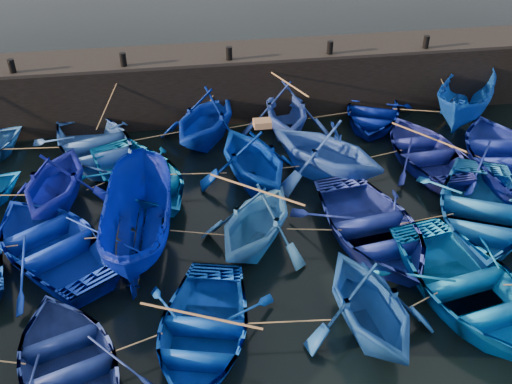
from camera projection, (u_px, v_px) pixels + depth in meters
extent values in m
plane|color=black|center=(275.00, 277.00, 15.61)|extent=(120.00, 120.00, 0.00)
cube|color=black|center=(227.00, 84.00, 23.51)|extent=(26.00, 2.50, 2.50)
cube|color=black|center=(227.00, 53.00, 22.78)|extent=(26.00, 2.50, 0.12)
cylinder|color=black|center=(12.00, 66.00, 20.80)|extent=(0.24, 0.24, 0.50)
cylinder|color=black|center=(123.00, 60.00, 21.33)|extent=(0.24, 0.24, 0.50)
cylinder|color=black|center=(229.00, 53.00, 21.87)|extent=(0.24, 0.24, 0.50)
cylinder|color=black|center=(330.00, 48.00, 22.40)|extent=(0.24, 0.24, 0.50)
cylinder|color=black|center=(426.00, 42.00, 22.94)|extent=(0.24, 0.24, 0.50)
imported|color=blue|center=(94.00, 145.00, 20.64)|extent=(5.42, 6.34, 1.11)
imported|color=#02219A|center=(205.00, 117.00, 21.34)|extent=(5.18, 5.37, 2.17)
imported|color=#2848B8|center=(286.00, 109.00, 22.01)|extent=(3.84, 4.33, 2.10)
imported|color=#000F70|center=(372.00, 112.00, 23.05)|extent=(4.78, 5.46, 0.94)
imported|color=#093A91|center=(466.00, 100.00, 22.77)|extent=(4.70, 5.30, 2.00)
imported|color=#0D178F|center=(55.00, 180.00, 17.82)|extent=(4.09, 4.51, 2.06)
imported|color=blue|center=(140.00, 177.00, 18.87)|extent=(5.59, 6.23, 1.06)
imported|color=#002B9B|center=(253.00, 157.00, 18.87)|extent=(4.52, 4.94, 2.19)
imported|color=blue|center=(326.00, 149.00, 19.21)|extent=(5.73, 5.79, 2.31)
imported|color=navy|center=(425.00, 150.00, 20.48)|extent=(3.66, 4.93, 0.99)
imported|color=navy|center=(507.00, 155.00, 19.93)|extent=(4.86, 6.24, 1.19)
imported|color=#0827B1|center=(51.00, 242.00, 16.02)|extent=(5.98, 6.39, 1.08)
imported|color=#001083|center=(137.00, 221.00, 16.09)|extent=(2.39, 5.31, 1.99)
imported|color=#3376D0|center=(256.00, 220.00, 16.14)|extent=(4.84, 4.98, 2.00)
imported|color=navy|center=(371.00, 227.00, 16.59)|extent=(4.53, 5.81, 1.10)
imported|color=blue|center=(481.00, 210.00, 17.24)|extent=(6.07, 6.80, 1.16)
imported|color=navy|center=(68.00, 361.00, 12.66)|extent=(4.50, 5.30, 0.93)
imported|color=#0436A6|center=(201.00, 331.00, 13.39)|extent=(4.29, 5.22, 0.94)
imported|color=#134996|center=(369.00, 302.00, 13.45)|extent=(3.68, 4.13, 1.98)
imported|color=blue|center=(471.00, 288.00, 14.44)|extent=(4.84, 6.10, 1.14)
cube|color=#9B6A43|center=(262.00, 123.00, 18.24)|extent=(0.57, 0.44, 0.22)
cylinder|color=tan|center=(31.00, 148.00, 20.44)|extent=(2.61, 0.27, 0.04)
cylinder|color=tan|center=(151.00, 137.00, 21.14)|extent=(2.33, 0.57, 0.04)
cylinder|color=tan|center=(246.00, 125.00, 21.96)|extent=(1.34, 0.33, 0.04)
cylinder|color=tan|center=(329.00, 115.00, 22.65)|extent=(1.85, 0.32, 0.04)
cylinder|color=tan|center=(418.00, 110.00, 23.01)|extent=(1.86, 0.62, 0.04)
cylinder|color=tan|center=(10.00, 195.00, 17.96)|extent=(1.12, 0.20, 0.04)
cylinder|color=tan|center=(100.00, 184.00, 18.47)|extent=(0.81, 0.55, 0.04)
cylinder|color=tan|center=(197.00, 174.00, 19.02)|extent=(1.96, 0.26, 0.04)
cylinder|color=tan|center=(290.00, 167.00, 19.36)|extent=(0.71, 0.07, 0.04)
cylinder|color=tan|center=(377.00, 156.00, 19.99)|extent=(2.05, 0.51, 0.04)
cylinder|color=tan|center=(466.00, 152.00, 20.20)|extent=(0.81, 1.04, 0.04)
cylinder|color=tan|center=(7.00, 247.00, 15.84)|extent=(0.59, 0.07, 0.04)
cylinder|color=tan|center=(95.00, 238.00, 16.18)|extent=(0.62, 0.04, 0.04)
cylinder|color=tan|center=(197.00, 233.00, 16.36)|extent=(1.55, 0.51, 0.04)
cylinder|color=tan|center=(314.00, 230.00, 16.49)|extent=(1.57, 0.34, 0.04)
cylinder|color=tan|center=(427.00, 219.00, 16.92)|extent=(1.75, 0.26, 0.04)
cylinder|color=tan|center=(136.00, 343.00, 12.98)|extent=(1.21, 0.44, 0.04)
cylinder|color=tan|center=(285.00, 322.00, 13.52)|extent=(2.18, 0.26, 0.04)
cylinder|color=tan|center=(420.00, 302.00, 14.08)|extent=(1.10, 0.48, 0.04)
cylinder|color=tan|center=(110.00, 98.00, 21.51)|extent=(1.31, 0.96, 2.09)
cylinder|color=tan|center=(216.00, 89.00, 22.27)|extent=(1.19, 0.42, 2.09)
cylinder|color=tan|center=(255.00, 84.00, 22.60)|extent=(2.02, 0.13, 2.09)
cylinder|color=tan|center=(347.00, 77.00, 23.23)|extent=(1.66, 0.23, 2.09)
cylinder|color=tan|center=(439.00, 74.00, 23.50)|extent=(1.32, 0.44, 2.09)
cylinder|color=#99724C|center=(287.00, 82.00, 21.41)|extent=(1.08, 2.84, 0.06)
cylinder|color=#99724C|center=(428.00, 137.00, 20.19)|extent=(1.77, 2.49, 0.06)
cylinder|color=#99724C|center=(256.00, 189.00, 15.57)|extent=(2.34, 1.97, 0.06)
cylinder|color=#99724C|center=(200.00, 316.00, 13.11)|extent=(2.74, 1.32, 0.06)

